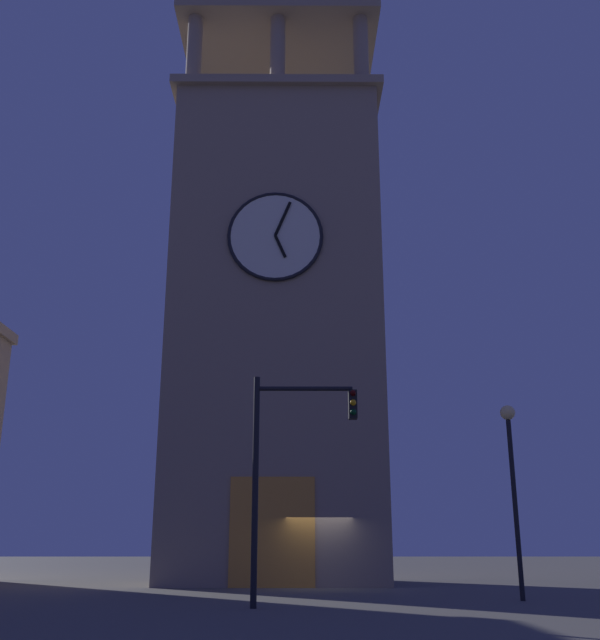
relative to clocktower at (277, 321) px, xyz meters
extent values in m
plane|color=#56544F|center=(-1.77, 3.37, -11.26)|extent=(200.00, 200.00, 0.00)
cube|color=gray|center=(0.00, -0.02, -0.62)|extent=(8.97, 7.02, 21.28)
cube|color=gray|center=(0.00, -0.02, 10.22)|extent=(9.57, 7.62, 0.40)
cylinder|color=gray|center=(-3.88, 2.89, 12.26)|extent=(0.70, 0.70, 3.67)
cylinder|color=gray|center=(0.00, 2.89, 12.26)|extent=(0.70, 0.70, 3.67)
cylinder|color=gray|center=(3.88, 2.89, 12.26)|extent=(0.70, 0.70, 3.67)
cylinder|color=gray|center=(-3.88, -2.93, 12.26)|extent=(0.70, 0.70, 3.67)
cylinder|color=gray|center=(0.00, -2.93, 12.26)|extent=(0.70, 0.70, 3.67)
cylinder|color=gray|center=(3.88, -2.93, 12.26)|extent=(0.70, 0.70, 3.67)
cube|color=gray|center=(0.00, -0.02, 14.29)|extent=(9.57, 7.62, 0.40)
cylinder|color=black|center=(0.00, -0.02, 15.80)|extent=(0.12, 0.12, 2.61)
cylinder|color=silver|center=(0.00, 3.55, 2.65)|extent=(3.88, 0.12, 3.88)
torus|color=black|center=(0.00, 3.57, 2.65)|extent=(4.04, 0.16, 4.04)
cube|color=black|center=(-0.21, 3.65, 2.16)|extent=(0.54, 0.06, 1.03)
cube|color=black|center=(-0.31, 3.65, 3.42)|extent=(0.73, 0.06, 1.57)
cube|color=orange|center=(0.00, 3.44, -9.26)|extent=(3.20, 0.24, 4.00)
cylinder|color=black|center=(0.14, 13.16, -8.40)|extent=(0.16, 0.16, 5.72)
cylinder|color=black|center=(-1.12, 13.16, -5.85)|extent=(2.51, 0.12, 0.12)
cube|color=black|center=(-2.37, 13.16, -6.27)|extent=(0.22, 0.30, 0.75)
sphere|color=#360505|center=(-2.37, 13.34, -6.00)|extent=(0.16, 0.16, 0.16)
sphere|color=orange|center=(-2.37, 13.34, -6.25)|extent=(0.16, 0.16, 0.16)
sphere|color=#063316|center=(-2.37, 13.34, -6.50)|extent=(0.16, 0.16, 0.16)
cylinder|color=black|center=(-7.17, 10.49, -8.75)|extent=(0.14, 0.14, 5.03)
sphere|color=#F9DB8C|center=(-7.17, 10.49, -6.01)|extent=(0.44, 0.44, 0.44)
camera|label=1|loc=(-0.90, 32.42, -9.85)|focal=41.86mm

